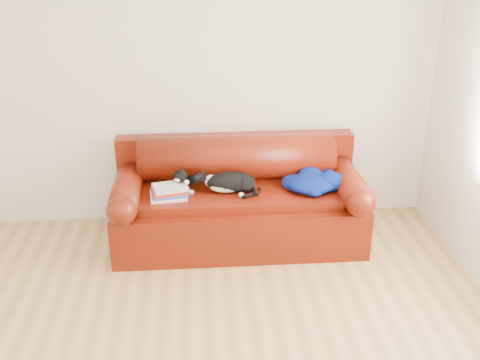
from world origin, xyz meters
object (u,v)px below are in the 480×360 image
at_px(sofa_base, 239,216).
at_px(book_stack, 169,192).
at_px(cat, 229,182).
at_px(blanket, 313,182).

distance_m(sofa_base, book_stack, 0.67).
distance_m(cat, blanket, 0.70).
bearing_deg(cat, sofa_base, 54.04).
relative_size(book_stack, cat, 0.57).
distance_m(book_stack, blanket, 1.20).
bearing_deg(book_stack, cat, 8.51).
distance_m(book_stack, cat, 0.50).
bearing_deg(blanket, book_stack, -176.90).
bearing_deg(book_stack, blanket, 3.10).
height_order(book_stack, blanket, blanket).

